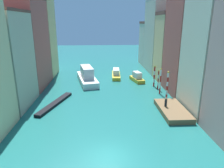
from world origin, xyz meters
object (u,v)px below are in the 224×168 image
Objects in this scene: person_on_dock at (166,102)px; motorboat_1 at (137,78)px; waterfront_dock at (172,110)px; gondola_black at (55,103)px; mooring_pole_1 at (160,81)px; mooring_pole_3 at (154,76)px; mooring_pole_0 at (167,85)px; vaporetto_white at (87,76)px; motorboat_0 at (116,74)px; mooring_pole_2 at (158,79)px.

person_on_dock reaches higher than motorboat_1.
waterfront_dock is 0.79× the size of gondola_black.
mooring_pole_1 reaches higher than mooring_pole_3.
person_on_dock is 5.64m from mooring_pole_0.
vaporetto_white is 7.87m from motorboat_0.
mooring_pole_2 reaches higher than motorboat_0.
person_on_dock reaches higher than gondola_black.
mooring_pole_3 is at bearing 83.73° from person_on_dock.
gondola_black is at bearing -166.92° from mooring_pole_1.
motorboat_1 is (-2.81, 3.96, -1.42)m from mooring_pole_3.
mooring_pole_3 is 5.06m from motorboat_1.
motorboat_1 is at bearing 95.09° from person_on_dock.
waterfront_dock is 1.48m from person_on_dock.
mooring_pole_0 reaches higher than mooring_pole_3.
waterfront_dock is 1.60× the size of mooring_pole_0.
waterfront_dock is at bearing -82.19° from motorboat_1.
vaporetto_white is (-12.53, 16.17, -0.10)m from person_on_dock.
motorboat_1 is at bearing 125.39° from mooring_pole_3.
mooring_pole_1 is 16.26m from vaporetto_white.
person_on_dock is 0.12× the size of vaporetto_white.
person_on_dock is 12.46m from mooring_pole_3.
motorboat_1 is at bearing 97.81° from waterfront_dock.
gondola_black is at bearing 168.53° from person_on_dock.
waterfront_dock is at bearing -94.24° from mooring_pole_2.
mooring_pole_1 reaches higher than waterfront_dock.
mooring_pole_0 is at bearing -77.78° from mooring_pole_1.
motorboat_0 is at bearing 137.95° from motorboat_1.
waterfront_dock is 18.24m from gondola_black.
mooring_pole_0 reaches higher than mooring_pole_2.
mooring_pole_3 is (0.08, 4.70, -0.23)m from mooring_pole_1.
mooring_pole_3 is 0.83× the size of motorboat_1.
mooring_pole_0 reaches higher than vaporetto_white.
mooring_pole_2 is at bearing -79.46° from mooring_pole_3.
motorboat_1 is at bearing 106.37° from mooring_pole_0.
mooring_pole_0 reaches higher than gondola_black.
gondola_black is 20.13m from motorboat_1.
person_on_dock is at bearing -73.94° from motorboat_0.
mooring_pole_3 is 0.56× the size of motorboat_0.
mooring_pole_0 is (0.93, 5.86, 2.10)m from waterfront_dock.
mooring_pole_2 is at bearing 80.85° from person_on_dock.
mooring_pole_0 is 1.25× the size of mooring_pole_2.
mooring_pole_3 is at bearing 93.56° from mooring_pole_0.
mooring_pole_3 is (-0.44, 7.12, -0.25)m from mooring_pole_0.
mooring_pole_2 is at bearing 20.89° from gondola_black.
gondola_black is 20.16m from motorboat_0.
mooring_pole_0 is at bearing -73.63° from motorboat_1.
mooring_pole_0 is at bearing 5.52° from gondola_black.
mooring_pole_0 is 2.47m from mooring_pole_1.
gondola_black is 1.85× the size of motorboat_1.
gondola_black is at bearing -153.97° from mooring_pole_3.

